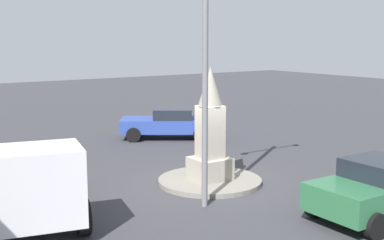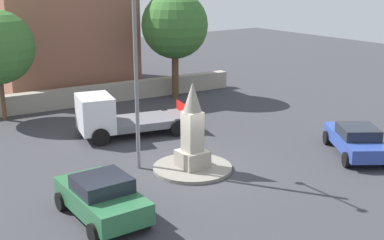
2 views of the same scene
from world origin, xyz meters
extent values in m
plane|color=#38383D|center=(0.00, 0.00, 0.00)|extent=(80.00, 80.00, 0.00)
cylinder|color=gray|center=(0.00, 0.00, 0.07)|extent=(3.26, 3.26, 0.15)
cube|color=#9E9687|center=(0.00, 0.00, 0.49)|extent=(1.11, 1.11, 0.68)
cube|color=#9E9687|center=(0.00, 0.00, 1.65)|extent=(0.69, 0.69, 1.64)
cone|color=#9E9687|center=(0.00, 0.00, 3.08)|extent=(0.76, 0.76, 1.21)
cylinder|color=slate|center=(1.43, 1.71, 4.25)|extent=(0.16, 0.16, 8.51)
cube|color=#2D479E|center=(-2.71, -6.94, 0.62)|extent=(4.42, 3.74, 0.59)
cube|color=#1E232D|center=(-2.91, -6.80, 1.15)|extent=(2.28, 2.23, 0.47)
cylinder|color=black|center=(-1.02, -7.07, 0.32)|extent=(0.65, 0.54, 0.64)
cylinder|color=black|center=(-1.96, -8.45, 0.32)|extent=(0.65, 0.54, 0.64)
cylinder|color=black|center=(-3.46, -5.42, 0.32)|extent=(0.65, 0.54, 0.64)
cylinder|color=black|center=(-4.40, -6.81, 0.32)|extent=(0.65, 0.54, 0.64)
cube|color=#2D6B42|center=(-1.76, 4.91, 0.67)|extent=(3.87, 1.84, 0.70)
cube|color=#1E232D|center=(-1.85, 4.91, 1.25)|extent=(1.61, 1.67, 0.48)
cylinder|color=black|center=(-3.12, 4.02, 0.32)|extent=(0.64, 0.23, 0.64)
cylinder|color=black|center=(-0.42, 3.99, 0.32)|extent=(0.64, 0.23, 0.64)
cylinder|color=black|center=(-0.40, 5.80, 0.32)|extent=(0.64, 0.23, 0.64)
cube|color=silver|center=(6.00, 1.49, 1.29)|extent=(2.46, 2.00, 1.73)
cube|color=slate|center=(5.39, -1.14, 0.61)|extent=(2.98, 4.24, 0.38)
cube|color=red|center=(4.96, -2.99, 1.05)|extent=(2.04, 0.53, 0.50)
cylinder|color=black|center=(4.95, 1.75, 0.42)|extent=(0.46, 0.88, 0.84)
cylinder|color=black|center=(4.07, -2.04, 0.42)|extent=(0.46, 0.88, 0.84)
camera|label=1|loc=(9.28, 12.62, 4.58)|focal=47.94mm
camera|label=2|loc=(-15.90, 11.30, 7.83)|focal=47.50mm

